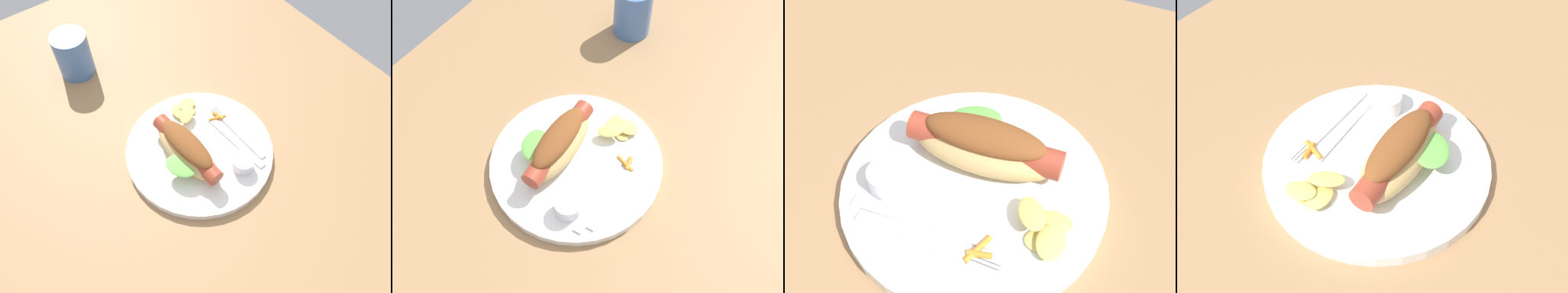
% 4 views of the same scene
% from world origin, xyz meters
% --- Properties ---
extents(ground_plane, '(1.20, 0.90, 0.02)m').
position_xyz_m(ground_plane, '(0.00, 0.00, -0.01)').
color(ground_plane, '#9E754C').
extents(plate, '(0.28, 0.28, 0.02)m').
position_xyz_m(plate, '(-0.02, 0.02, 0.01)').
color(plate, white).
rests_on(plate, ground_plane).
extents(hot_dog, '(0.17, 0.10, 0.06)m').
position_xyz_m(hot_dog, '(-0.02, 0.05, 0.04)').
color(hot_dog, tan).
rests_on(hot_dog, plate).
extents(sauce_ramekin, '(0.04, 0.04, 0.03)m').
position_xyz_m(sauce_ramekin, '(-0.10, -0.02, 0.03)').
color(sauce_ramekin, white).
rests_on(sauce_ramekin, plate).
extents(fork, '(0.15, 0.01, 0.00)m').
position_xyz_m(fork, '(-0.03, -0.07, 0.02)').
color(fork, silver).
rests_on(fork, plate).
extents(knife, '(0.15, 0.02, 0.00)m').
position_xyz_m(knife, '(-0.05, -0.05, 0.02)').
color(knife, silver).
rests_on(knife, plate).
extents(chips_pile, '(0.07, 0.06, 0.02)m').
position_xyz_m(chips_pile, '(0.07, -0.01, 0.03)').
color(chips_pile, '#D9C164').
rests_on(chips_pile, plate).
extents(carrot_garnish, '(0.03, 0.04, 0.01)m').
position_xyz_m(carrot_garnish, '(0.02, -0.06, 0.02)').
color(carrot_garnish, orange).
rests_on(carrot_garnish, plate).
extents(drinking_cup, '(0.08, 0.08, 0.10)m').
position_xyz_m(drinking_cup, '(0.32, 0.10, 0.05)').
color(drinking_cup, '#4770B2').
rests_on(drinking_cup, ground_plane).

